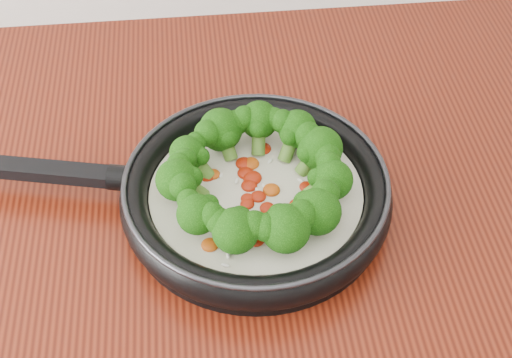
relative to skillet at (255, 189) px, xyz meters
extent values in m
cylinder|color=black|center=(0.00, 0.00, -0.03)|extent=(0.34, 0.34, 0.01)
torus|color=black|center=(0.00, 0.00, -0.01)|extent=(0.36, 0.36, 0.03)
torus|color=#2D2D33|center=(0.00, 0.00, 0.01)|extent=(0.35, 0.35, 0.01)
cube|color=black|center=(-0.22, 0.05, 0.00)|extent=(0.18, 0.06, 0.01)
cylinder|color=black|center=(-0.15, 0.03, 0.00)|extent=(0.03, 0.04, 0.03)
cylinder|color=beige|center=(0.00, 0.00, -0.01)|extent=(0.28, 0.28, 0.02)
ellipsoid|color=#9E1B07|center=(0.00, 0.02, 0.00)|extent=(0.03, 0.03, 0.01)
ellipsoid|color=#9E1B07|center=(0.02, 0.07, 0.00)|extent=(0.03, 0.03, 0.01)
ellipsoid|color=#B7460B|center=(-0.04, 0.03, 0.00)|extent=(0.02, 0.02, 0.01)
ellipsoid|color=#9E1B07|center=(-0.01, 0.04, 0.00)|extent=(0.03, 0.03, 0.01)
ellipsoid|color=#9E1B07|center=(-0.01, 0.03, 0.00)|extent=(0.02, 0.02, 0.01)
ellipsoid|color=#B7460B|center=(0.08, -0.05, 0.00)|extent=(0.02, 0.02, 0.01)
ellipsoid|color=#9E1B07|center=(0.00, -0.01, 0.00)|extent=(0.02, 0.02, 0.01)
ellipsoid|color=#9E1B07|center=(0.06, 0.00, 0.00)|extent=(0.02, 0.02, 0.01)
ellipsoid|color=#B7460B|center=(0.04, -0.03, 0.00)|extent=(0.02, 0.02, 0.01)
ellipsoid|color=#9E1B07|center=(0.01, -0.03, 0.00)|extent=(0.02, 0.02, 0.01)
ellipsoid|color=#9E1B07|center=(0.04, -0.03, 0.00)|extent=(0.02, 0.02, 0.01)
ellipsoid|color=#B7460B|center=(0.03, -0.04, 0.00)|extent=(0.02, 0.02, 0.01)
ellipsoid|color=#9E1B07|center=(-0.01, -0.07, 0.00)|extent=(0.03, 0.03, 0.01)
ellipsoid|color=#9E1B07|center=(0.04, -0.05, 0.00)|extent=(0.03, 0.03, 0.01)
ellipsoid|color=#B7460B|center=(-0.05, -0.07, 0.00)|extent=(0.02, 0.02, 0.01)
ellipsoid|color=#9E1B07|center=(-0.01, 0.01, 0.00)|extent=(0.03, 0.03, 0.01)
ellipsoid|color=#9E1B07|center=(-0.01, -0.02, 0.00)|extent=(0.02, 0.02, 0.01)
ellipsoid|color=#B7460B|center=(0.00, 0.04, 0.00)|extent=(0.03, 0.03, 0.01)
ellipsoid|color=#9E1B07|center=(-0.01, -0.01, 0.00)|extent=(0.02, 0.02, 0.01)
ellipsoid|color=#9E1B07|center=(0.01, 0.06, 0.00)|extent=(0.02, 0.02, 0.01)
ellipsoid|color=#B7460B|center=(0.02, 0.00, 0.00)|extent=(0.03, 0.03, 0.01)
ellipsoid|color=#9E1B07|center=(0.07, 0.07, 0.00)|extent=(0.03, 0.03, 0.01)
ellipsoid|color=#9E1B07|center=(-0.05, 0.03, 0.00)|extent=(0.03, 0.03, 0.01)
ellipsoid|color=white|center=(-0.04, -0.09, 0.00)|extent=(0.00, 0.01, 0.00)
ellipsoid|color=white|center=(0.08, -0.05, 0.00)|extent=(0.01, 0.01, 0.00)
ellipsoid|color=white|center=(-0.01, -0.03, 0.00)|extent=(0.01, 0.01, 0.00)
ellipsoid|color=white|center=(0.05, 0.01, 0.00)|extent=(0.01, 0.01, 0.00)
ellipsoid|color=white|center=(-0.04, -0.10, 0.00)|extent=(0.01, 0.01, 0.00)
ellipsoid|color=white|center=(-0.02, 0.02, 0.00)|extent=(0.01, 0.01, 0.00)
ellipsoid|color=white|center=(0.01, 0.05, 0.00)|extent=(0.01, 0.01, 0.00)
ellipsoid|color=white|center=(0.07, 0.06, 0.00)|extent=(0.01, 0.01, 0.00)
ellipsoid|color=white|center=(-0.03, 0.10, 0.00)|extent=(0.00, 0.01, 0.00)
ellipsoid|color=white|center=(0.01, -0.06, 0.00)|extent=(0.00, 0.01, 0.00)
ellipsoid|color=white|center=(0.02, 0.04, 0.00)|extent=(0.01, 0.01, 0.00)
ellipsoid|color=white|center=(0.00, 0.00, 0.00)|extent=(0.01, 0.01, 0.00)
ellipsoid|color=white|center=(0.07, 0.06, 0.00)|extent=(0.01, 0.01, 0.00)
ellipsoid|color=white|center=(-0.01, -0.05, 0.00)|extent=(0.01, 0.01, 0.00)
ellipsoid|color=white|center=(-0.10, 0.03, 0.00)|extent=(0.01, 0.01, 0.00)
ellipsoid|color=white|center=(0.00, 0.00, 0.00)|extent=(0.01, 0.01, 0.00)
ellipsoid|color=white|center=(0.01, 0.01, 0.00)|extent=(0.01, 0.01, 0.00)
ellipsoid|color=white|center=(-0.09, 0.05, 0.00)|extent=(0.01, 0.01, 0.00)
ellipsoid|color=white|center=(-0.04, 0.03, 0.00)|extent=(0.01, 0.01, 0.00)
ellipsoid|color=white|center=(0.01, -0.05, 0.00)|extent=(0.01, 0.01, 0.00)
ellipsoid|color=white|center=(0.06, 0.08, 0.00)|extent=(0.01, 0.01, 0.00)
ellipsoid|color=white|center=(-0.02, 0.09, 0.00)|extent=(0.01, 0.01, 0.00)
cylinder|color=#5A872C|center=(0.07, -0.01, 0.01)|extent=(0.03, 0.02, 0.03)
sphere|color=black|center=(0.08, -0.02, 0.02)|extent=(0.05, 0.05, 0.04)
sphere|color=black|center=(0.08, 0.00, 0.03)|extent=(0.03, 0.03, 0.03)
sphere|color=black|center=(0.07, -0.03, 0.03)|extent=(0.03, 0.03, 0.03)
sphere|color=black|center=(0.07, -0.01, 0.03)|extent=(0.03, 0.03, 0.02)
cylinder|color=#5A872C|center=(0.06, 0.03, 0.01)|extent=(0.03, 0.03, 0.03)
sphere|color=black|center=(0.08, 0.03, 0.02)|extent=(0.06, 0.06, 0.05)
sphere|color=black|center=(0.06, 0.05, 0.03)|extent=(0.04, 0.04, 0.03)
sphere|color=black|center=(0.08, 0.01, 0.03)|extent=(0.04, 0.04, 0.03)
sphere|color=black|center=(0.06, 0.03, 0.03)|extent=(0.03, 0.03, 0.03)
cylinder|color=#5A872C|center=(0.04, 0.05, 0.01)|extent=(0.03, 0.03, 0.03)
sphere|color=black|center=(0.06, 0.06, 0.03)|extent=(0.05, 0.05, 0.04)
sphere|color=black|center=(0.04, 0.07, 0.03)|extent=(0.03, 0.03, 0.03)
sphere|color=black|center=(0.07, 0.05, 0.03)|extent=(0.03, 0.03, 0.03)
sphere|color=black|center=(0.04, 0.05, 0.03)|extent=(0.03, 0.03, 0.02)
cylinder|color=#5A872C|center=(0.01, 0.07, 0.01)|extent=(0.02, 0.03, 0.04)
sphere|color=black|center=(0.01, 0.08, 0.03)|extent=(0.05, 0.05, 0.04)
sphere|color=black|center=(0.00, 0.08, 0.03)|extent=(0.03, 0.03, 0.03)
sphere|color=black|center=(0.03, 0.08, 0.03)|extent=(0.03, 0.03, 0.03)
sphere|color=black|center=(0.01, 0.07, 0.03)|extent=(0.03, 0.03, 0.02)
cylinder|color=#5A872C|center=(-0.03, 0.06, 0.01)|extent=(0.03, 0.03, 0.03)
sphere|color=black|center=(-0.03, 0.08, 0.02)|extent=(0.06, 0.06, 0.05)
sphere|color=black|center=(-0.05, 0.06, 0.03)|extent=(0.04, 0.04, 0.03)
sphere|color=black|center=(-0.01, 0.08, 0.03)|extent=(0.04, 0.04, 0.03)
sphere|color=black|center=(-0.03, 0.06, 0.03)|extent=(0.03, 0.03, 0.03)
cylinder|color=#5A872C|center=(-0.06, 0.03, 0.01)|extent=(0.03, 0.03, 0.03)
sphere|color=black|center=(-0.07, 0.04, 0.02)|extent=(0.05, 0.05, 0.04)
sphere|color=black|center=(-0.07, 0.02, 0.03)|extent=(0.03, 0.03, 0.03)
sphere|color=black|center=(-0.06, 0.05, 0.03)|extent=(0.03, 0.03, 0.02)
sphere|color=black|center=(-0.06, 0.03, 0.03)|extent=(0.02, 0.02, 0.02)
cylinder|color=#5A872C|center=(-0.07, 0.00, 0.01)|extent=(0.03, 0.02, 0.04)
sphere|color=black|center=(-0.08, 0.00, 0.03)|extent=(0.06, 0.06, 0.05)
sphere|color=black|center=(-0.08, -0.02, 0.03)|extent=(0.03, 0.03, 0.03)
sphere|color=black|center=(-0.08, 0.01, 0.03)|extent=(0.03, 0.03, 0.03)
sphere|color=black|center=(-0.07, 0.00, 0.03)|extent=(0.03, 0.03, 0.02)
cylinder|color=#5A872C|center=(-0.05, -0.04, 0.01)|extent=(0.04, 0.03, 0.04)
sphere|color=black|center=(-0.06, -0.06, 0.03)|extent=(0.05, 0.05, 0.04)
sphere|color=black|center=(-0.05, -0.06, 0.04)|extent=(0.03, 0.03, 0.03)
sphere|color=black|center=(-0.07, -0.04, 0.03)|extent=(0.03, 0.03, 0.02)
sphere|color=black|center=(-0.05, -0.04, 0.03)|extent=(0.03, 0.03, 0.02)
cylinder|color=#5A872C|center=(-0.02, -0.06, 0.01)|extent=(0.03, 0.04, 0.04)
sphere|color=black|center=(-0.03, -0.08, 0.03)|extent=(0.06, 0.06, 0.05)
sphere|color=black|center=(-0.01, -0.08, 0.03)|extent=(0.04, 0.04, 0.03)
sphere|color=black|center=(-0.04, -0.07, 0.03)|extent=(0.03, 0.03, 0.03)
sphere|color=black|center=(-0.02, -0.06, 0.03)|extent=(0.03, 0.03, 0.02)
cylinder|color=#5A872C|center=(0.02, -0.07, 0.01)|extent=(0.02, 0.04, 0.04)
sphere|color=black|center=(0.02, -0.08, 0.03)|extent=(0.06, 0.06, 0.05)
sphere|color=black|center=(0.04, -0.07, 0.04)|extent=(0.04, 0.04, 0.03)
sphere|color=black|center=(0.00, -0.08, 0.03)|extent=(0.04, 0.04, 0.03)
sphere|color=black|center=(0.02, -0.07, 0.03)|extent=(0.03, 0.03, 0.03)
cylinder|color=#5A872C|center=(0.05, -0.05, 0.01)|extent=(0.03, 0.03, 0.03)
sphere|color=black|center=(0.06, -0.06, 0.03)|extent=(0.06, 0.06, 0.05)
sphere|color=black|center=(0.07, -0.05, 0.03)|extent=(0.04, 0.04, 0.03)
sphere|color=black|center=(0.04, -0.07, 0.03)|extent=(0.03, 0.03, 0.03)
sphere|color=black|center=(0.05, -0.05, 0.03)|extent=(0.03, 0.03, 0.02)
camera|label=1|loc=(-0.06, -0.54, 0.58)|focal=50.93mm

